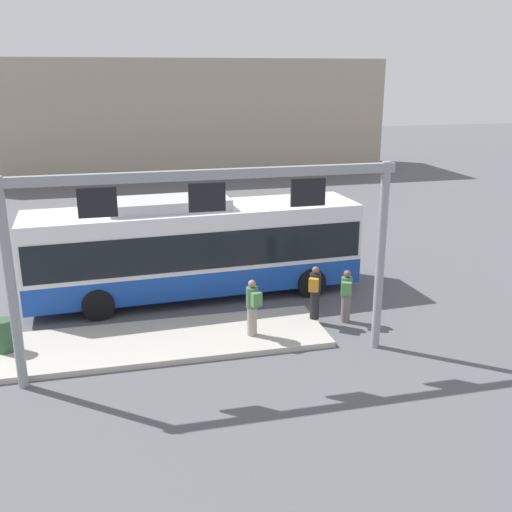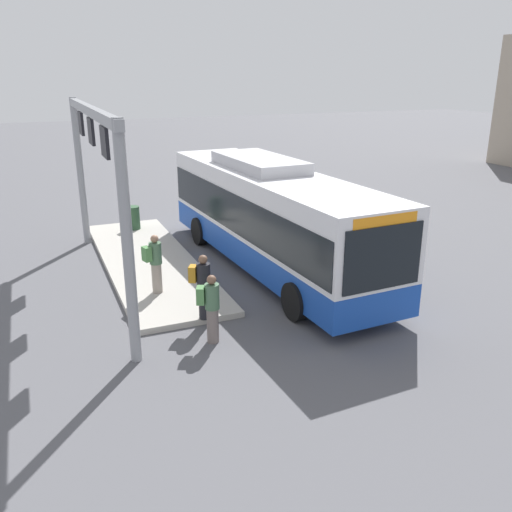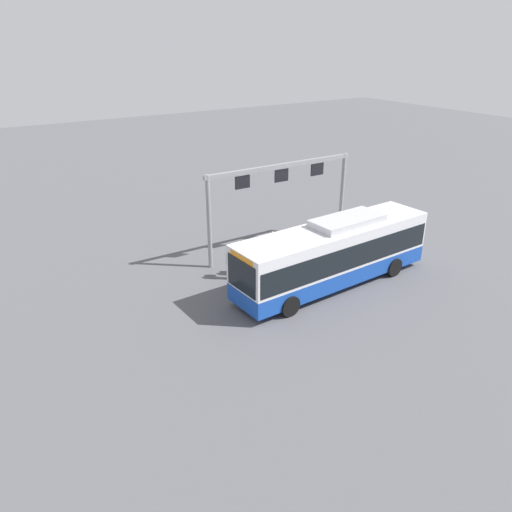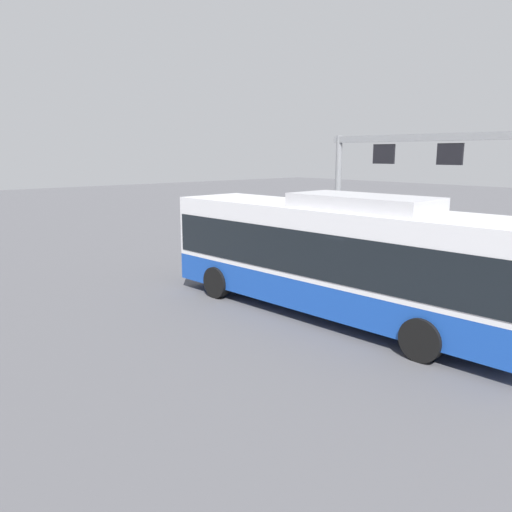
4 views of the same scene
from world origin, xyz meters
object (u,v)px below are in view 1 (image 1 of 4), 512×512
object	(u,v)px
person_boarding	(315,291)
trash_bin	(4,335)
bus_main	(195,245)
person_waiting_mid	(346,295)
person_waiting_near	(253,306)

from	to	relation	value
person_boarding	trash_bin	distance (m)	8.85
bus_main	person_waiting_mid	size ratio (longest dim) A/B	6.72
bus_main	trash_bin	xyz separation A→B (m)	(-5.69, -3.31, -1.20)
trash_bin	person_boarding	bearing A→B (deg)	0.45
bus_main	person_waiting_near	distance (m)	4.15
trash_bin	bus_main	bearing A→B (deg)	30.19
bus_main	person_waiting_mid	bearing A→B (deg)	-41.98
person_waiting_mid	trash_bin	bearing A→B (deg)	112.70
bus_main	person_waiting_mid	world-z (taller)	bus_main
person_waiting_near	person_waiting_mid	xyz separation A→B (m)	(3.08, 0.59, -0.16)
bus_main	person_boarding	world-z (taller)	bus_main
person_waiting_mid	person_boarding	bearing A→B (deg)	106.44
person_boarding	person_waiting_mid	size ratio (longest dim) A/B	1.00
person_waiting_mid	person_waiting_near	bearing A→B (deg)	123.87
bus_main	person_waiting_near	size ratio (longest dim) A/B	6.72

